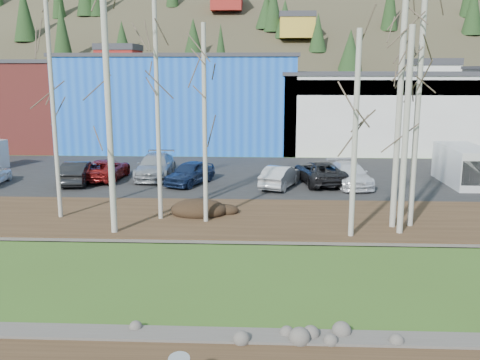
{
  "coord_description": "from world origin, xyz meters",
  "views": [
    {
      "loc": [
        1.49,
        -10.02,
        7.06
      ],
      "look_at": [
        0.46,
        11.82,
        2.5
      ],
      "focal_mm": 40.0,
      "sensor_mm": 36.0,
      "label": 1
    }
  ],
  "objects_px": {
    "car_1": "(78,172)",
    "car_3": "(155,166)",
    "car_4": "(190,173)",
    "car_6": "(320,172)",
    "car_7": "(349,174)",
    "car_2": "(106,169)",
    "car_8": "(155,166)",
    "car_5": "(280,176)",
    "van_white": "(465,166)"
  },
  "relations": [
    {
      "from": "car_1",
      "to": "car_3",
      "type": "distance_m",
      "value": 4.81
    },
    {
      "from": "car_3",
      "to": "car_4",
      "type": "height_order",
      "value": "car_3"
    },
    {
      "from": "car_6",
      "to": "car_7",
      "type": "height_order",
      "value": "car_6"
    },
    {
      "from": "car_3",
      "to": "car_6",
      "type": "xyz_separation_m",
      "value": [
        10.44,
        -1.31,
        -0.06
      ]
    },
    {
      "from": "car_6",
      "to": "car_2",
      "type": "bearing_deg",
      "value": -13.07
    },
    {
      "from": "car_8",
      "to": "car_5",
      "type": "bearing_deg",
      "value": -18.8
    },
    {
      "from": "car_2",
      "to": "car_1",
      "type": "bearing_deg",
      "value": 45.87
    },
    {
      "from": "car_1",
      "to": "car_2",
      "type": "distance_m",
      "value": 1.83
    },
    {
      "from": "car_8",
      "to": "car_2",
      "type": "bearing_deg",
      "value": -167.16
    },
    {
      "from": "van_white",
      "to": "car_1",
      "type": "bearing_deg",
      "value": -178.41
    },
    {
      "from": "car_7",
      "to": "car_8",
      "type": "bearing_deg",
      "value": 162.7
    },
    {
      "from": "car_1",
      "to": "car_8",
      "type": "relative_size",
      "value": 0.81
    },
    {
      "from": "car_3",
      "to": "car_7",
      "type": "bearing_deg",
      "value": -10.18
    },
    {
      "from": "car_6",
      "to": "car_7",
      "type": "relative_size",
      "value": 1.06
    },
    {
      "from": "car_7",
      "to": "van_white",
      "type": "distance_m",
      "value": 7.1
    },
    {
      "from": "car_5",
      "to": "car_8",
      "type": "height_order",
      "value": "car_8"
    },
    {
      "from": "car_3",
      "to": "van_white",
      "type": "xyz_separation_m",
      "value": [
        19.19,
        -1.16,
        0.38
      ]
    },
    {
      "from": "car_6",
      "to": "car_5",
      "type": "bearing_deg",
      "value": 15.18
    },
    {
      "from": "car_3",
      "to": "car_7",
      "type": "distance_m",
      "value": 12.28
    },
    {
      "from": "car_6",
      "to": "van_white",
      "type": "height_order",
      "value": "van_white"
    },
    {
      "from": "car_3",
      "to": "van_white",
      "type": "bearing_deg",
      "value": -4.87
    },
    {
      "from": "car_1",
      "to": "car_6",
      "type": "relative_size",
      "value": 0.84
    },
    {
      "from": "car_7",
      "to": "car_8",
      "type": "xyz_separation_m",
      "value": [
        -12.14,
        1.87,
        0.07
      ]
    },
    {
      "from": "car_3",
      "to": "car_8",
      "type": "bearing_deg",
      "value": 178.6
    },
    {
      "from": "car_4",
      "to": "car_6",
      "type": "height_order",
      "value": "car_4"
    },
    {
      "from": "car_3",
      "to": "car_4",
      "type": "xyz_separation_m",
      "value": [
        2.5,
        -1.85,
        -0.06
      ]
    },
    {
      "from": "car_7",
      "to": "van_white",
      "type": "relative_size",
      "value": 0.91
    },
    {
      "from": "car_6",
      "to": "car_3",
      "type": "bearing_deg",
      "value": -17.93
    },
    {
      "from": "car_5",
      "to": "van_white",
      "type": "distance_m",
      "value": 11.3
    },
    {
      "from": "car_8",
      "to": "car_3",
      "type": "bearing_deg",
      "value": -1.4
    },
    {
      "from": "car_6",
      "to": "car_4",
      "type": "bearing_deg",
      "value": -6.91
    },
    {
      "from": "car_1",
      "to": "car_4",
      "type": "distance_m",
      "value": 6.86
    },
    {
      "from": "car_7",
      "to": "van_white",
      "type": "bearing_deg",
      "value": -2.76
    },
    {
      "from": "car_3",
      "to": "car_7",
      "type": "relative_size",
      "value": 1.1
    },
    {
      "from": "car_6",
      "to": "car_1",
      "type": "bearing_deg",
      "value": -7.98
    },
    {
      "from": "car_6",
      "to": "car_7",
      "type": "xyz_separation_m",
      "value": [
        1.7,
        -0.56,
        -0.01
      ]
    },
    {
      "from": "car_5",
      "to": "car_6",
      "type": "relative_size",
      "value": 0.8
    },
    {
      "from": "car_5",
      "to": "van_white",
      "type": "xyz_separation_m",
      "value": [
        11.21,
        1.34,
        0.48
      ]
    },
    {
      "from": "car_5",
      "to": "car_8",
      "type": "xyz_separation_m",
      "value": [
        -7.99,
        2.5,
        0.1
      ]
    },
    {
      "from": "car_2",
      "to": "car_6",
      "type": "distance_m",
      "value": 13.48
    },
    {
      "from": "car_4",
      "to": "car_5",
      "type": "relative_size",
      "value": 1.03
    },
    {
      "from": "car_1",
      "to": "car_5",
      "type": "relative_size",
      "value": 1.06
    },
    {
      "from": "car_1",
      "to": "car_7",
      "type": "distance_m",
      "value": 16.5
    },
    {
      "from": "car_4",
      "to": "car_5",
      "type": "height_order",
      "value": "car_4"
    },
    {
      "from": "car_3",
      "to": "car_7",
      "type": "xyz_separation_m",
      "value": [
        12.14,
        -1.87,
        -0.07
      ]
    },
    {
      "from": "car_2",
      "to": "car_5",
      "type": "bearing_deg",
      "value": 173.25
    },
    {
      "from": "car_1",
      "to": "van_white",
      "type": "distance_m",
      "value": 23.57
    },
    {
      "from": "car_2",
      "to": "car_6",
      "type": "bearing_deg",
      "value": 179.89
    },
    {
      "from": "car_7",
      "to": "car_3",
      "type": "bearing_deg",
      "value": 162.7
    },
    {
      "from": "car_7",
      "to": "car_4",
      "type": "bearing_deg",
      "value": 171.31
    }
  ]
}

